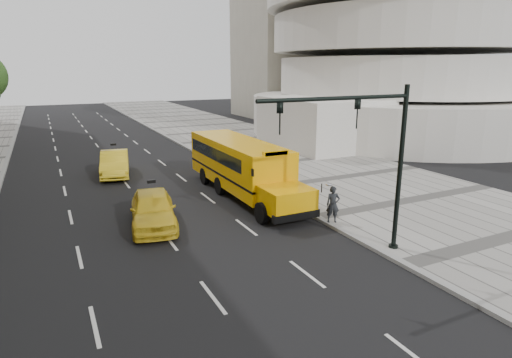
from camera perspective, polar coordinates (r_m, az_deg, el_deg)
name	(u,v)px	position (r m, az deg, el deg)	size (l,w,h in m)	color
ground	(163,204)	(23.07, -12.31, -3.29)	(140.00, 140.00, 0.00)	black
sidewalk_museum	(346,177)	(28.25, 11.93, 0.20)	(12.00, 140.00, 0.15)	#999691
curb_museum	(264,189)	(25.07, 1.06, -1.31)	(0.30, 140.00, 0.15)	gray
guggenheim	(374,6)	(53.14, 15.43, 21.32)	(33.20, 42.20, 35.00)	white
school_bus	(240,163)	(24.06, -2.14, 2.14)	(2.96, 11.56, 3.19)	#F8AA03
taxi_near	(153,209)	(19.76, -13.56, -3.93)	(1.93, 4.79, 1.63)	yellow
taxi_far	(115,164)	(29.78, -18.31, 1.97)	(1.72, 4.94, 1.63)	yellow
pedestrian	(333,204)	(19.63, 10.22, -3.36)	(0.61, 0.40, 1.67)	#212427
traffic_signal	(372,151)	(15.73, 15.23, 3.57)	(6.18, 0.36, 6.40)	black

